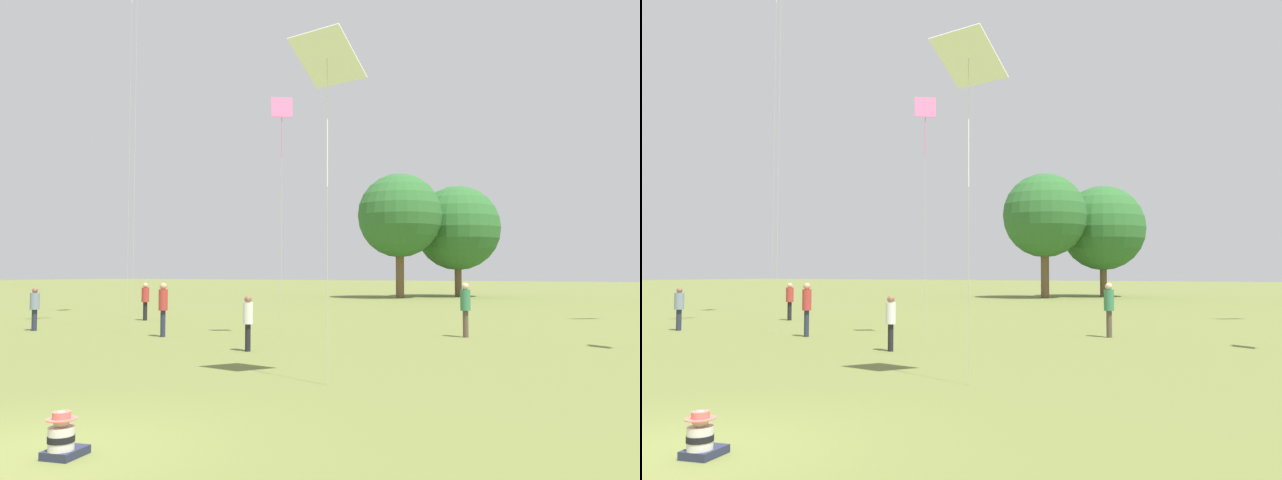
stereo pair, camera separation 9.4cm
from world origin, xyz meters
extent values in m
plane|color=olive|center=(0.00, 0.00, 0.00)|extent=(300.00, 300.00, 0.00)
cube|color=#282D47|center=(0.49, 0.10, 0.05)|extent=(0.46, 0.53, 0.10)
cylinder|color=silver|center=(0.51, 0.01, 0.24)|extent=(0.35, 0.35, 0.27)
cylinder|color=black|center=(0.51, 0.01, 0.24)|extent=(0.37, 0.37, 0.08)
sphere|color=#DBAD89|center=(0.51, 0.01, 0.46)|extent=(0.20, 0.20, 0.20)
cylinder|color=#E0665B|center=(0.51, 0.01, 0.46)|extent=(0.35, 0.35, 0.01)
cylinder|color=#E0665B|center=(0.51, 0.01, 0.50)|extent=(0.21, 0.21, 0.09)
cylinder|color=brown|center=(1.39, 15.83, 0.45)|extent=(0.26, 0.26, 0.90)
cylinder|color=#387A51|center=(1.39, 15.83, 1.26)|extent=(0.48, 0.48, 0.71)
sphere|color=#DBAD89|center=(1.39, 15.83, 1.72)|extent=(0.24, 0.24, 0.24)
cylinder|color=#282D42|center=(-7.82, 11.29, 0.45)|extent=(0.23, 0.23, 0.90)
cylinder|color=#B23833|center=(-7.82, 11.29, 1.25)|extent=(0.42, 0.42, 0.71)
sphere|color=tan|center=(-7.82, 11.29, 1.71)|extent=(0.24, 0.24, 0.24)
cylinder|color=#282D42|center=(-13.64, 10.82, 0.40)|extent=(0.27, 0.27, 0.79)
cylinder|color=gray|center=(-13.64, 10.82, 1.11)|extent=(0.48, 0.48, 0.63)
sphere|color=brown|center=(-13.64, 10.82, 1.51)|extent=(0.21, 0.21, 0.21)
cylinder|color=black|center=(-13.45, 16.53, 0.42)|extent=(0.26, 0.26, 0.84)
cylinder|color=#B23833|center=(-13.45, 16.53, 1.17)|extent=(0.48, 0.48, 0.66)
sphere|color=#DBAD89|center=(-13.45, 16.53, 1.59)|extent=(0.23, 0.23, 0.23)
cylinder|color=black|center=(-3.09, 9.36, 0.38)|extent=(0.22, 0.22, 0.76)
cylinder|color=silver|center=(-3.09, 9.36, 1.06)|extent=(0.40, 0.40, 0.60)
sphere|color=brown|center=(-3.09, 9.36, 1.44)|extent=(0.20, 0.20, 0.20)
cylinder|color=#BCB7A8|center=(-15.27, 17.26, 8.85)|extent=(0.01, 0.01, 17.70)
cylinder|color=#BCB7A8|center=(-9.34, 11.43, 10.68)|extent=(0.01, 0.01, 21.36)
cube|color=white|center=(1.19, 5.73, 6.48)|extent=(1.42, 1.21, 0.80)
cylinder|color=white|center=(1.19, 5.73, 4.96)|extent=(0.02, 0.02, 2.15)
cylinder|color=#BCB7A8|center=(1.19, 5.73, 3.24)|extent=(0.01, 0.01, 6.48)
cube|color=pink|center=(-4.06, 12.83, 7.82)|extent=(0.67, 0.54, 0.71)
cylinder|color=pink|center=(-4.06, 12.83, 6.84)|extent=(0.02, 0.02, 1.46)
cylinder|color=#BCB7A8|center=(-4.06, 12.83, 3.91)|extent=(0.01, 0.01, 7.82)
cylinder|color=brown|center=(-11.37, 44.89, 2.53)|extent=(0.70, 0.70, 5.06)
sphere|color=#2D662D|center=(-11.37, 44.89, 7.02)|extent=(7.14, 7.14, 7.14)
cylinder|color=brown|center=(-7.75, 50.11, 2.04)|extent=(0.61, 0.61, 4.08)
sphere|color=#2D662D|center=(-7.75, 50.11, 6.16)|extent=(7.56, 7.56, 7.56)
camera|label=1|loc=(6.63, -5.24, 2.20)|focal=35.00mm
camera|label=2|loc=(6.71, -5.20, 2.20)|focal=35.00mm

